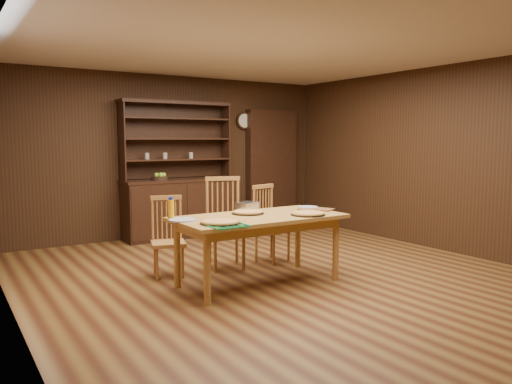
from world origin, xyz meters
TOP-DOWN VIEW (x-y plane):
  - floor at (0.00, 0.00)m, footprint 6.00×6.00m
  - room_shell at (0.00, 0.00)m, footprint 6.00×6.00m
  - china_hutch at (-0.00, 2.75)m, footprint 1.84×0.52m
  - doorway at (1.90, 2.90)m, footprint 1.00×0.18m
  - wall_clock at (1.35, 2.96)m, footprint 0.30×0.05m
  - dining_table at (-0.36, -0.16)m, footprint 1.83×0.91m
  - chair_left at (-1.05, 0.71)m, footprint 0.46×0.45m
  - chair_center at (-0.32, 0.68)m, footprint 0.56×0.55m
  - chair_right at (0.31, 0.64)m, footprint 0.50×0.48m
  - pizza_left at (-0.96, -0.39)m, footprint 0.40×0.40m
  - pizza_right at (0.11, -0.41)m, footprint 0.38×0.38m
  - pizza_center at (-0.39, 0.02)m, footprint 0.36×0.36m
  - cooling_rack at (-0.96, -0.52)m, footprint 0.37×0.37m
  - plate_left at (-1.19, -0.02)m, footprint 0.29×0.29m
  - plate_right at (0.47, 0.05)m, footprint 0.25×0.25m
  - foil_dish at (-0.25, 0.26)m, footprint 0.28×0.24m
  - juice_bottle at (-1.25, 0.13)m, footprint 0.07×0.07m
  - pot_holder_a at (0.50, -0.21)m, footprint 0.28×0.28m
  - pot_holder_b at (0.35, -0.12)m, footprint 0.22×0.22m
  - fruit_bowl at (-0.35, 2.69)m, footprint 0.26×0.26m

SIDE VIEW (x-z plane):
  - floor at x=0.00m, z-range 0.00..0.00m
  - chair_left at x=-1.05m, z-range 0.02..0.94m
  - chair_right at x=0.31m, z-range 0.03..1.02m
  - chair_center at x=-0.32m, z-range 0.04..1.15m
  - china_hutch at x=0.00m, z-range -0.49..1.68m
  - dining_table at x=-0.36m, z-range 0.29..1.04m
  - pot_holder_b at x=0.35m, z-range 0.75..0.76m
  - cooling_rack at x=-0.96m, z-range 0.75..0.77m
  - pot_holder_a at x=0.50m, z-range 0.75..0.77m
  - plate_left at x=-1.19m, z-range 0.75..0.77m
  - plate_right at x=0.47m, z-range 0.75..0.77m
  - pizza_center at x=-0.39m, z-range 0.75..0.79m
  - pizza_left at x=-0.96m, z-range 0.75..0.79m
  - pizza_right at x=0.11m, z-range 0.75..0.79m
  - foil_dish at x=-0.25m, z-range 0.75..0.85m
  - juice_bottle at x=-1.25m, z-range 0.74..0.97m
  - fruit_bowl at x=-0.35m, z-range 0.93..1.04m
  - doorway at x=1.90m, z-range 0.00..2.10m
  - room_shell at x=0.00m, z-range -1.42..4.58m
  - wall_clock at x=1.35m, z-range 1.75..2.05m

